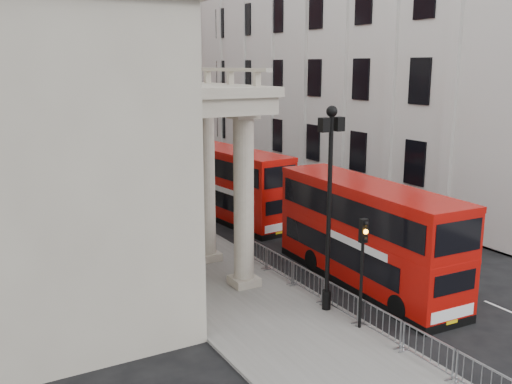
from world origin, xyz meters
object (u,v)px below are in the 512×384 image
Objects in this scene: bus_near at (366,232)px; pedestrian_b at (153,231)px; lamp_post_mid at (178,147)px; bus_far at (230,182)px; monument_column at (55,29)px; lamp_post_south at (329,196)px; lamp_post_north at (109,124)px; pedestrian_c at (137,209)px; traffic_light at (363,253)px; pedestrian_a at (154,223)px.

pedestrian_b is (-6.92, 9.47, -1.41)m from bus_near.
bus_far is (3.17, -0.96, -2.47)m from lamp_post_mid.
lamp_post_south is (-6.60, -88.00, -11.07)m from monument_column.
lamp_post_north reaches higher than pedestrian_c.
lamp_post_south is 4.54m from bus_near.
bus_near is 6.10× the size of pedestrian_c.
lamp_post_north is at bearing 90.00° from lamp_post_south.
pedestrian_a is (-2.89, 15.11, -2.11)m from traffic_light.
monument_column reaches higher than bus_near.
lamp_post_south is at bearing -107.77° from bus_far.
lamp_post_mid is at bearing -132.10° from pedestrian_b.
traffic_light is at bearing -94.13° from monument_column.
pedestrian_b is at bearing -155.84° from bus_far.
lamp_post_mid is at bearing 1.12° from pedestrian_c.
bus_near reaches higher than bus_far.
pedestrian_a is 3.45m from pedestrian_c.
pedestrian_b is at bearing -125.99° from lamp_post_mid.
pedestrian_a is (-5.96, -1.94, -1.44)m from bus_far.
bus_far is 6.07× the size of pedestrian_c.
pedestrian_c is (-2.70, 16.55, -3.88)m from lamp_post_south.
lamp_post_mid is 4.58× the size of pedestrian_c.
lamp_post_mid is at bearing -90.00° from lamp_post_north.
bus_far is 6.43m from pedestrian_a.
lamp_post_mid is 16.00m from lamp_post_north.
monument_column is 74.29m from bus_far.
pedestrian_a is at bearing 100.83° from traffic_light.
lamp_post_south is 32.00m from lamp_post_north.
lamp_post_mid is 4.40× the size of pedestrian_b.
traffic_light is at bearing -89.83° from lamp_post_north.
bus_near reaches higher than pedestrian_c.
lamp_post_north is (-6.60, -56.00, -11.07)m from monument_column.
lamp_post_mid is (0.00, 16.00, 0.00)m from lamp_post_south.
pedestrian_c is at bearing -104.60° from pedestrian_b.
lamp_post_north reaches higher than pedestrian_a.
traffic_light reaches higher than pedestrian_a.
monument_column reaches higher than lamp_post_north.
lamp_post_south is at bearing 101.22° from pedestrian_b.
traffic_light is at bearing -86.83° from pedestrian_a.
pedestrian_c is at bearing -99.89° from lamp_post_north.
bus_near is 5.86× the size of pedestrian_b.
pedestrian_c is at bearing 115.01° from bus_near.
bus_near is 6.29× the size of pedestrian_a.
bus_far is 7.82m from pedestrian_b.
lamp_post_mid is 1.00× the size of lamp_post_north.
lamp_post_north is 17.43m from bus_far.
traffic_light is 0.39× the size of bus_far.
pedestrian_b is at bearing -117.89° from pedestrian_a.
bus_far reaches higher than pedestrian_c.
pedestrian_c is at bearing 98.56° from traffic_light.
monument_column reaches higher than pedestrian_b.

